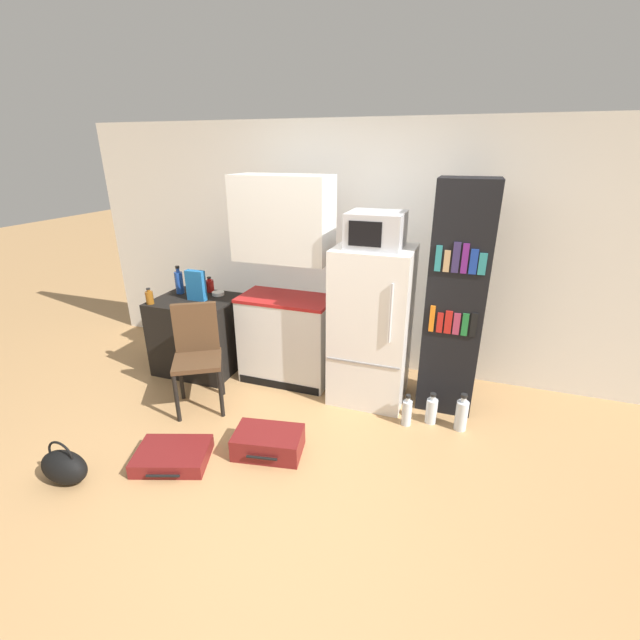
# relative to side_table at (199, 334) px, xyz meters

# --- Properties ---
(ground_plane) EXTENTS (24.00, 24.00, 0.00)m
(ground_plane) POSITION_rel_side_table_xyz_m (1.46, -1.27, -0.38)
(ground_plane) COLOR tan
(wall_back) EXTENTS (6.40, 0.10, 2.43)m
(wall_back) POSITION_rel_side_table_xyz_m (1.66, 0.73, 0.83)
(wall_back) COLOR white
(wall_back) RESTS_ON ground_plane
(side_table) EXTENTS (0.79, 0.66, 0.77)m
(side_table) POSITION_rel_side_table_xyz_m (0.00, 0.00, 0.00)
(side_table) COLOR black
(side_table) RESTS_ON ground_plane
(kitchen_hutch) EXTENTS (0.88, 0.48, 1.96)m
(kitchen_hutch) POSITION_rel_side_table_xyz_m (0.95, 0.10, 0.54)
(kitchen_hutch) COLOR silver
(kitchen_hutch) RESTS_ON ground_plane
(refrigerator) EXTENTS (0.66, 0.61, 1.41)m
(refrigerator) POSITION_rel_side_table_xyz_m (1.80, 0.04, 0.32)
(refrigerator) COLOR white
(refrigerator) RESTS_ON ground_plane
(microwave) EXTENTS (0.45, 0.43, 0.28)m
(microwave) POSITION_rel_side_table_xyz_m (1.80, 0.04, 1.17)
(microwave) COLOR #B7B7BC
(microwave) RESTS_ON refrigerator
(bookshelf) EXTENTS (0.46, 0.39, 1.97)m
(bookshelf) POSITION_rel_side_table_xyz_m (2.48, 0.14, 0.60)
(bookshelf) COLOR black
(bookshelf) RESTS_ON ground_plane
(bottle_blue_soda) EXTENTS (0.08, 0.08, 0.29)m
(bottle_blue_soda) POSITION_rel_side_table_xyz_m (-0.25, 0.11, 0.51)
(bottle_blue_soda) COLOR #1E47A3
(bottle_blue_soda) RESTS_ON side_table
(bottle_olive_oil) EXTENTS (0.06, 0.06, 0.26)m
(bottle_olive_oil) POSITION_rel_side_table_xyz_m (-0.07, 0.12, 0.49)
(bottle_olive_oil) COLOR #566619
(bottle_olive_oil) RESTS_ON side_table
(bottle_ketchup_red) EXTENTS (0.09, 0.09, 0.16)m
(bottle_ketchup_red) POSITION_rel_side_table_xyz_m (0.02, 0.26, 0.45)
(bottle_ketchup_red) COLOR #AD1914
(bottle_ketchup_red) RESTS_ON side_table
(bottle_amber_beer) EXTENTS (0.07, 0.07, 0.16)m
(bottle_amber_beer) POSITION_rel_side_table_xyz_m (-0.32, -0.26, 0.45)
(bottle_amber_beer) COLOR brown
(bottle_amber_beer) RESTS_ON side_table
(bowl) EXTENTS (0.12, 0.12, 0.03)m
(bowl) POSITION_rel_side_table_xyz_m (0.16, 0.18, 0.40)
(bowl) COLOR silver
(bowl) RESTS_ON side_table
(cereal_box) EXTENTS (0.19, 0.07, 0.30)m
(cereal_box) POSITION_rel_side_table_xyz_m (0.05, -0.02, 0.53)
(cereal_box) COLOR #1E66A8
(cereal_box) RESTS_ON side_table
(chair) EXTENTS (0.55, 0.55, 0.93)m
(chair) POSITION_rel_side_table_xyz_m (0.39, -0.57, 0.17)
(chair) COLOR black
(chair) RESTS_ON ground_plane
(suitcase_large_flat) EXTENTS (0.56, 0.41, 0.18)m
(suitcase_large_flat) POSITION_rel_side_table_xyz_m (1.26, -1.01, -0.30)
(suitcase_large_flat) COLOR maroon
(suitcase_large_flat) RESTS_ON ground_plane
(suitcase_small_flat) EXTENTS (0.61, 0.53, 0.11)m
(suitcase_small_flat) POSITION_rel_side_table_xyz_m (0.64, -1.35, -0.33)
(suitcase_small_flat) COLOR maroon
(suitcase_small_flat) RESTS_ON ground_plane
(handbag) EXTENTS (0.36, 0.20, 0.33)m
(handbag) POSITION_rel_side_table_xyz_m (0.06, -1.76, -0.26)
(handbag) COLOR black
(handbag) RESTS_ON ground_plane
(water_bottle_front) EXTENTS (0.10, 0.10, 0.33)m
(water_bottle_front) POSITION_rel_side_table_xyz_m (2.64, -0.23, -0.25)
(water_bottle_front) COLOR silver
(water_bottle_front) RESTS_ON ground_plane
(water_bottle_middle) EXTENTS (0.08, 0.08, 0.28)m
(water_bottle_middle) POSITION_rel_side_table_xyz_m (2.21, -0.31, -0.26)
(water_bottle_middle) COLOR silver
(water_bottle_middle) RESTS_ON ground_plane
(water_bottle_back) EXTENTS (0.09, 0.09, 0.28)m
(water_bottle_back) POSITION_rel_side_table_xyz_m (2.40, -0.21, -0.27)
(water_bottle_back) COLOR silver
(water_bottle_back) RESTS_ON ground_plane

